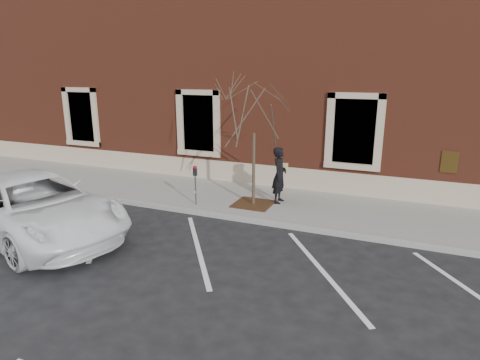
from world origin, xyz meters
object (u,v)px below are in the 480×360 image
at_px(parking_meter, 195,178).
at_px(sapling, 254,113).
at_px(man, 279,175).
at_px(white_truck, 34,206).

height_order(parking_meter, sapling, sapling).
relative_size(man, white_truck, 0.31).
bearing_deg(white_truck, man, -32.09).
height_order(man, white_truck, man).
distance_m(sapling, white_truck, 6.82).
height_order(sapling, white_truck, sapling).
bearing_deg(sapling, parking_meter, -155.78).
xyz_separation_m(man, sapling, (-0.70, -0.55, 2.06)).
xyz_separation_m(parking_meter, white_truck, (-2.97, -3.62, -0.21)).
bearing_deg(sapling, white_truck, -136.81).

